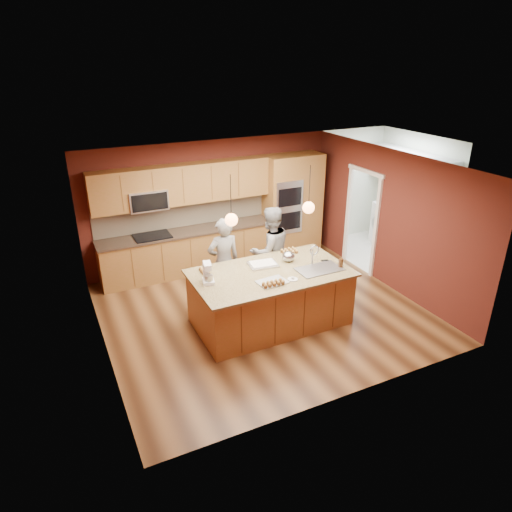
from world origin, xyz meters
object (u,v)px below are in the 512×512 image
person_left (224,262)px  stand_mixer (208,274)px  person_right (270,251)px  mixing_bowl (288,256)px  island (271,297)px

person_left → stand_mixer: bearing=55.2°
person_right → stand_mixer: bearing=25.3°
stand_mixer → person_right: bearing=43.0°
person_right → mixing_bowl: size_ratio=7.77×
person_right → stand_mixer: 1.83m
person_left → mixing_bowl: bearing=141.9°
island → person_right: size_ratio=1.51×
person_left → person_right: (0.95, 0.00, 0.04)m
island → mixing_bowl: size_ratio=11.75×
island → person_right: person_right is taller
person_left → person_right: person_right is taller
island → mixing_bowl: island is taller
stand_mixer → island: bearing=8.3°
person_right → stand_mixer: person_right is taller
island → person_left: bearing=115.0°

